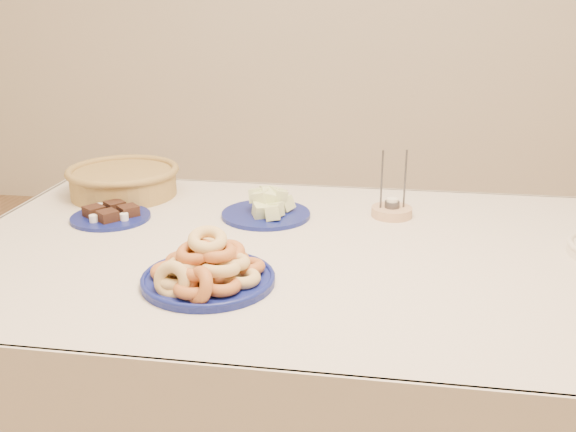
% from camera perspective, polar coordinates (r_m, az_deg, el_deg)
% --- Properties ---
extents(dining_table, '(1.71, 1.11, 0.75)m').
position_cam_1_polar(dining_table, '(1.65, 0.28, -6.22)').
color(dining_table, brown).
rests_on(dining_table, ground).
extents(donut_platter, '(0.38, 0.38, 0.13)m').
position_cam_1_polar(donut_platter, '(1.40, -7.24, -4.75)').
color(donut_platter, navy).
rests_on(donut_platter, dining_table).
extents(melon_plate, '(0.27, 0.27, 0.09)m').
position_cam_1_polar(melon_plate, '(1.81, -1.80, 0.75)').
color(melon_plate, navy).
rests_on(melon_plate, dining_table).
extents(brownie_plate, '(0.29, 0.29, 0.04)m').
position_cam_1_polar(brownie_plate, '(1.86, -15.48, 0.08)').
color(brownie_plate, navy).
rests_on(brownie_plate, dining_table).
extents(wicker_basket, '(0.37, 0.37, 0.09)m').
position_cam_1_polar(wicker_basket, '(2.07, -14.42, 3.11)').
color(wicker_basket, olive).
rests_on(wicker_basket, dining_table).
extents(candle_holder, '(0.14, 0.14, 0.19)m').
position_cam_1_polar(candle_holder, '(1.84, 9.21, 0.52)').
color(candle_holder, tan).
rests_on(candle_holder, dining_table).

